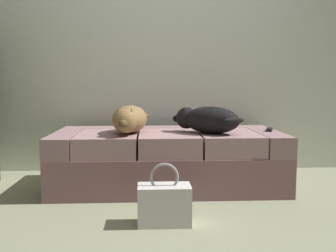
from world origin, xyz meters
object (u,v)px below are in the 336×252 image
tv_remote (269,130)px  handbag (164,204)px  couch (168,159)px  dog_dark (207,120)px  dog_tan (129,119)px

tv_remote → handbag: size_ratio=0.40×
couch → tv_remote: tv_remote is taller
dog_dark → tv_remote: bearing=12.6°
couch → dog_tan: dog_tan is taller
couch → handbag: size_ratio=4.86×
couch → handbag: 0.87m
dog_tan → dog_dark: bearing=-2.5°
dog_dark → handbag: size_ratio=1.52×
dog_dark → tv_remote: dog_dark is taller
couch → dog_tan: (-0.31, -0.10, 0.34)m
dog_tan → dog_dark: size_ratio=1.13×
dog_tan → dog_dark: (0.61, -0.03, -0.00)m
dog_dark → handbag: bearing=-116.6°
couch → dog_dark: size_ratio=3.21×
dog_tan → tv_remote: bearing=4.7°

